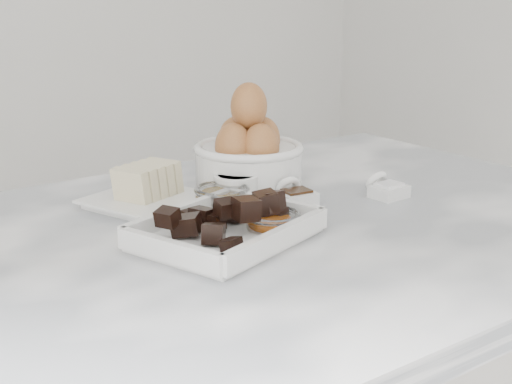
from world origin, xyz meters
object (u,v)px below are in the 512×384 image
(egg_bowl, at_px, (249,154))
(salt_spoon, at_px, (386,188))
(zest_bowl, at_px, (273,223))
(butter_plate, at_px, (145,191))
(chocolate_dish, at_px, (226,223))
(sugar_ramekin, at_px, (236,186))
(vanilla_spoon, at_px, (294,195))
(honey_bowl, at_px, (222,198))

(egg_bowl, xyz_separation_m, salt_spoon, (0.15, -0.18, -0.04))
(egg_bowl, xyz_separation_m, zest_bowl, (-0.12, -0.22, -0.04))
(butter_plate, bearing_deg, chocolate_dish, -85.81)
(chocolate_dish, bearing_deg, sugar_ramekin, 51.71)
(butter_plate, distance_m, salt_spoon, 0.39)
(sugar_ramekin, height_order, salt_spoon, same)
(butter_plate, height_order, sugar_ramekin, butter_plate)
(chocolate_dish, bearing_deg, butter_plate, 94.19)
(salt_spoon, bearing_deg, zest_bowl, -170.58)
(sugar_ramekin, height_order, egg_bowl, egg_bowl)
(egg_bowl, height_order, vanilla_spoon, egg_bowl)
(chocolate_dish, distance_m, salt_spoon, 0.33)
(butter_plate, relative_size, vanilla_spoon, 2.76)
(egg_bowl, relative_size, honey_bowl, 2.18)
(butter_plate, distance_m, vanilla_spoon, 0.24)
(sugar_ramekin, xyz_separation_m, salt_spoon, (0.21, -0.13, -0.01))
(egg_bowl, bearing_deg, butter_plate, 178.05)
(zest_bowl, distance_m, vanilla_spoon, 0.16)
(egg_bowl, distance_m, honey_bowl, 0.14)
(butter_plate, bearing_deg, sugar_ramekin, -24.53)
(sugar_ramekin, height_order, zest_bowl, sugar_ramekin)
(honey_bowl, bearing_deg, vanilla_spoon, -17.59)
(butter_plate, xyz_separation_m, sugar_ramekin, (0.13, -0.06, -0.00))
(sugar_ramekin, bearing_deg, chocolate_dish, -128.29)
(zest_bowl, height_order, vanilla_spoon, vanilla_spoon)
(butter_plate, height_order, vanilla_spoon, butter_plate)
(egg_bowl, bearing_deg, zest_bowl, -117.61)
(sugar_ramekin, xyz_separation_m, zest_bowl, (-0.05, -0.17, -0.01))
(vanilla_spoon, bearing_deg, salt_spoon, -21.63)
(vanilla_spoon, bearing_deg, zest_bowl, -139.58)
(butter_plate, bearing_deg, vanilla_spoon, -32.70)
(butter_plate, height_order, honey_bowl, butter_plate)
(egg_bowl, bearing_deg, chocolate_dish, -131.70)
(honey_bowl, height_order, salt_spoon, salt_spoon)
(butter_plate, xyz_separation_m, honey_bowl, (0.09, -0.09, -0.01))
(honey_bowl, relative_size, vanilla_spoon, 1.15)
(chocolate_dish, bearing_deg, salt_spoon, 4.05)
(honey_bowl, bearing_deg, chocolate_dish, -120.73)
(sugar_ramekin, xyz_separation_m, honey_bowl, (-0.05, -0.03, -0.00))
(egg_bowl, bearing_deg, honey_bowl, -142.45)
(egg_bowl, height_order, honey_bowl, egg_bowl)
(egg_bowl, height_order, salt_spoon, egg_bowl)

